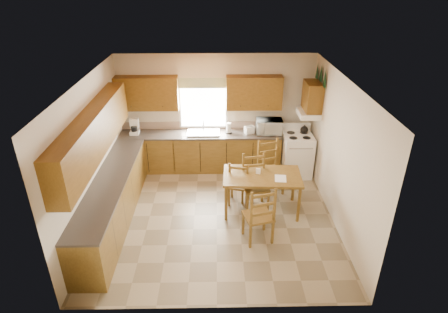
{
  "coord_description": "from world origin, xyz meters",
  "views": [
    {
      "loc": [
        0.03,
        -6.07,
        4.38
      ],
      "look_at": [
        0.15,
        0.3,
        1.15
      ],
      "focal_mm": 30.0,
      "sensor_mm": 36.0,
      "label": 1
    }
  ],
  "objects_px": {
    "chair_near_right": "(239,182)",
    "chair_near_left": "(258,213)",
    "stove": "(297,155)",
    "microwave": "(269,126)",
    "chair_far_left": "(271,168)",
    "dining_table": "(261,193)",
    "chair_far_right": "(256,184)"
  },
  "relations": [
    {
      "from": "microwave",
      "to": "dining_table",
      "type": "relative_size",
      "value": 0.37
    },
    {
      "from": "stove",
      "to": "dining_table",
      "type": "relative_size",
      "value": 0.65
    },
    {
      "from": "stove",
      "to": "chair_near_left",
      "type": "relative_size",
      "value": 0.86
    },
    {
      "from": "chair_far_right",
      "to": "microwave",
      "type": "bearing_deg",
      "value": 64.82
    },
    {
      "from": "chair_near_right",
      "to": "chair_near_left",
      "type": "bearing_deg",
      "value": 114.91
    },
    {
      "from": "chair_near_left",
      "to": "chair_far_right",
      "type": "xyz_separation_m",
      "value": [
        0.04,
        0.96,
        0.01
      ]
    },
    {
      "from": "microwave",
      "to": "chair_near_right",
      "type": "xyz_separation_m",
      "value": [
        -0.76,
        -1.5,
        -0.6
      ]
    },
    {
      "from": "stove",
      "to": "microwave",
      "type": "distance_m",
      "value": 0.93
    },
    {
      "from": "stove",
      "to": "chair_near_right",
      "type": "relative_size",
      "value": 0.99
    },
    {
      "from": "stove",
      "to": "dining_table",
      "type": "height_order",
      "value": "stove"
    },
    {
      "from": "stove",
      "to": "dining_table",
      "type": "xyz_separation_m",
      "value": [
        -0.98,
        -1.46,
        -0.08
      ]
    },
    {
      "from": "dining_table",
      "to": "chair_near_right",
      "type": "height_order",
      "value": "chair_near_right"
    },
    {
      "from": "microwave",
      "to": "chair_near_left",
      "type": "height_order",
      "value": "microwave"
    },
    {
      "from": "stove",
      "to": "chair_far_right",
      "type": "height_order",
      "value": "chair_far_right"
    },
    {
      "from": "dining_table",
      "to": "chair_near_left",
      "type": "relative_size",
      "value": 1.33
    },
    {
      "from": "stove",
      "to": "microwave",
      "type": "bearing_deg",
      "value": 153.17
    },
    {
      "from": "stove",
      "to": "chair_far_left",
      "type": "height_order",
      "value": "chair_far_left"
    },
    {
      "from": "chair_near_right",
      "to": "chair_far_left",
      "type": "xyz_separation_m",
      "value": [
        0.69,
        0.42,
        0.08
      ]
    },
    {
      "from": "dining_table",
      "to": "chair_far_right",
      "type": "bearing_deg",
      "value": 156.25
    },
    {
      "from": "chair_far_left",
      "to": "chair_near_right",
      "type": "bearing_deg",
      "value": -166.85
    },
    {
      "from": "chair_far_left",
      "to": "microwave",
      "type": "bearing_deg",
      "value": 68.14
    },
    {
      "from": "chair_far_left",
      "to": "chair_far_right",
      "type": "relative_size",
      "value": 1.0
    },
    {
      "from": "microwave",
      "to": "chair_far_left",
      "type": "xyz_separation_m",
      "value": [
        -0.07,
        -1.08,
        -0.51
      ]
    },
    {
      "from": "dining_table",
      "to": "chair_near_right",
      "type": "distance_m",
      "value": 0.51
    },
    {
      "from": "stove",
      "to": "chair_near_left",
      "type": "height_order",
      "value": "chair_near_left"
    },
    {
      "from": "chair_near_right",
      "to": "chair_far_right",
      "type": "relative_size",
      "value": 0.86
    },
    {
      "from": "stove",
      "to": "chair_far_left",
      "type": "bearing_deg",
      "value": -133.6
    },
    {
      "from": "dining_table",
      "to": "chair_near_left",
      "type": "bearing_deg",
      "value": -96.98
    },
    {
      "from": "microwave",
      "to": "stove",
      "type": "bearing_deg",
      "value": -25.31
    },
    {
      "from": "chair_near_left",
      "to": "chair_far_right",
      "type": "relative_size",
      "value": 0.98
    },
    {
      "from": "chair_near_right",
      "to": "chair_far_right",
      "type": "distance_m",
      "value": 0.38
    },
    {
      "from": "microwave",
      "to": "chair_far_left",
      "type": "relative_size",
      "value": 0.48
    }
  ]
}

